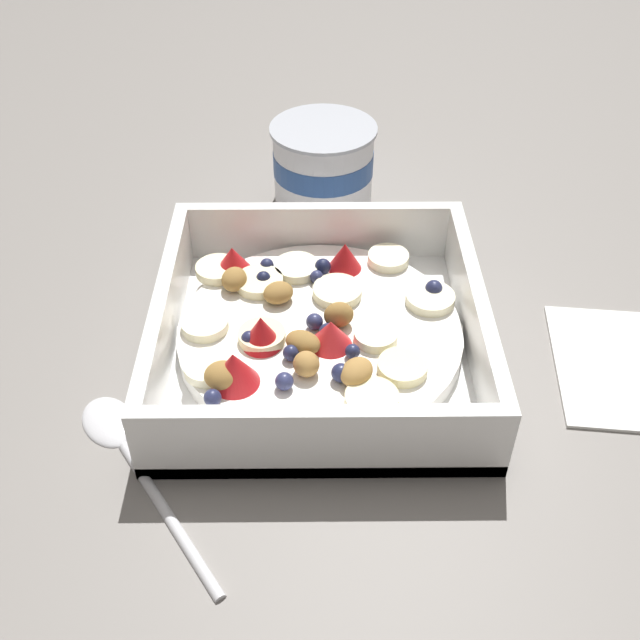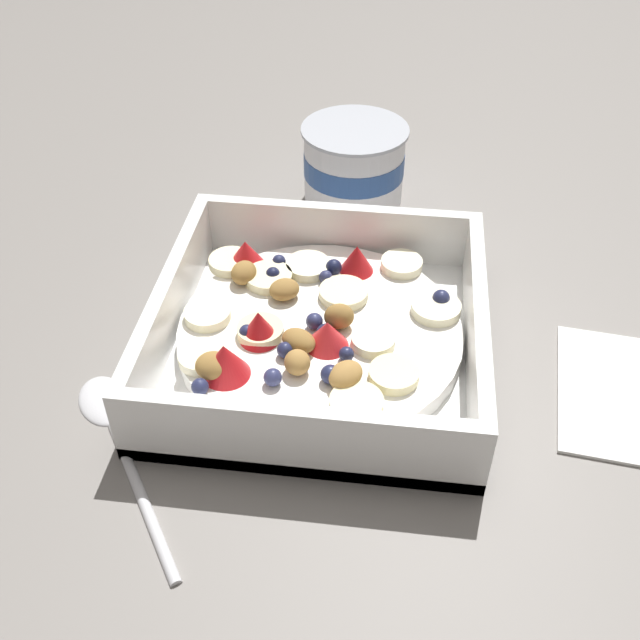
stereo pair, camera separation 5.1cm
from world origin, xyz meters
name	(u,v)px [view 1 (the left image)]	position (x,y,z in m)	size (l,w,h in m)	color
ground_plane	(338,344)	(0.00, 0.00, 0.00)	(2.40, 2.40, 0.00)	gray
fruit_bowl	(316,332)	(-0.02, -0.01, 0.02)	(0.22, 0.22, 0.06)	white
spoon	(125,444)	(-0.13, -0.10, 0.00)	(0.11, 0.15, 0.01)	silver
yogurt_cup	(323,163)	(-0.01, 0.20, 0.04)	(0.09, 0.09, 0.07)	white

